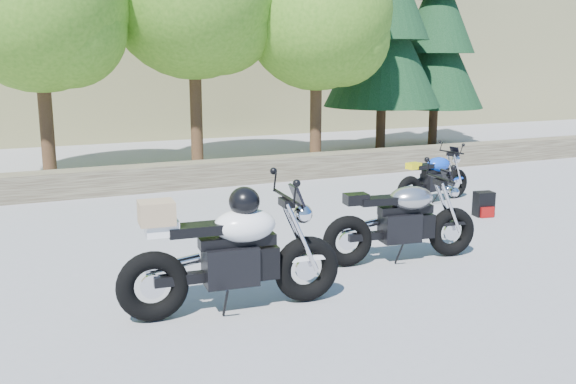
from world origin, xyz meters
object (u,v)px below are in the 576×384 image
object	(u,v)px
silver_bike	(402,222)
backpack	(484,204)
white_bike	(231,252)
blue_bike	(434,178)

from	to	relation	value
silver_bike	backpack	bearing A→B (deg)	36.16
white_bike	backpack	bearing A→B (deg)	27.39
white_bike	blue_bike	distance (m)	6.03
backpack	silver_bike	bearing A→B (deg)	-140.66
blue_bike	backpack	size ratio (longest dim) A/B	4.32
silver_bike	white_bike	xyz separation A→B (m)	(-2.54, -0.69, 0.12)
blue_bike	white_bike	bearing A→B (deg)	-157.38
backpack	blue_bike	bearing A→B (deg)	105.28
silver_bike	white_bike	distance (m)	2.64
white_bike	blue_bike	xyz separation A→B (m)	(5.01, 3.35, -0.20)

